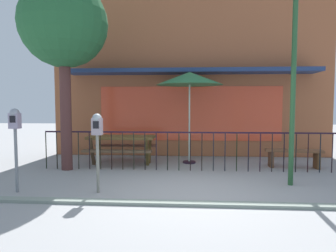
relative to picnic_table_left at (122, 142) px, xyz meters
name	(u,v)px	position (x,y,z in m)	size (l,w,h in m)	color
ground	(191,194)	(1.88, -2.70, -0.61)	(40.00, 40.00, 0.00)	#959596
pub_storefront	(190,68)	(1.88, 1.64, 2.18)	(8.74, 1.39, 5.63)	brown
patio_fence_front	(190,144)	(1.88, -0.72, 0.05)	(7.36, 0.04, 0.97)	black
picnic_table_left	(122,142)	(0.00, 0.00, 0.00)	(1.81, 1.37, 0.79)	brown
patio_umbrella	(190,79)	(1.85, 0.26, 1.72)	(1.83, 1.83, 2.53)	black
patio_bench	(294,154)	(4.54, -0.22, -0.26)	(1.43, 0.48, 0.48)	brown
parking_meter_near	(97,132)	(0.16, -2.71, 0.52)	(0.18, 0.17, 1.47)	gray
parking_meter_far	(15,128)	(-1.37, -2.77, 0.60)	(0.18, 0.17, 1.56)	slate
street_tree	(64,26)	(-1.21, -0.81, 2.94)	(2.13, 2.13, 4.67)	#512F2C
street_lamp	(294,54)	(3.90, -1.92, 2.01)	(0.28, 0.28, 4.03)	#25512C
curb_edge	(191,205)	(1.88, -3.31, -0.61)	(12.23, 0.20, 0.11)	gray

